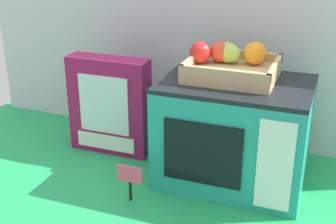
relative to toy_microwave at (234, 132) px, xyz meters
name	(u,v)px	position (x,y,z in m)	size (l,w,h in m)	color
ground_plane	(191,168)	(-0.12, 0.01, -0.14)	(1.70, 1.70, 0.00)	#219E54
display_back_panel	(217,24)	(-0.12, 0.25, 0.24)	(1.61, 0.03, 0.76)	silver
toy_microwave	(234,132)	(0.00, 0.00, 0.00)	(0.39, 0.28, 0.29)	teal
food_groups_crate	(230,64)	(-0.03, 0.04, 0.18)	(0.24, 0.20, 0.09)	tan
cookie_set_box	(110,106)	(-0.40, 0.04, 0.01)	(0.25, 0.07, 0.30)	#99144C
price_sign	(130,178)	(-0.22, -0.20, -0.08)	(0.07, 0.01, 0.10)	black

